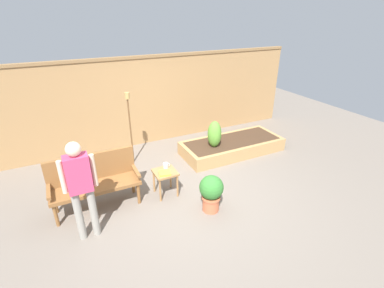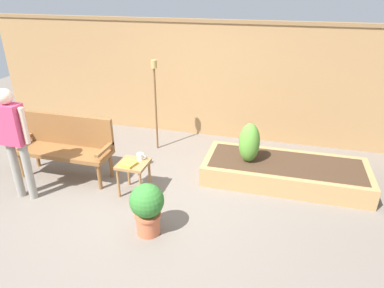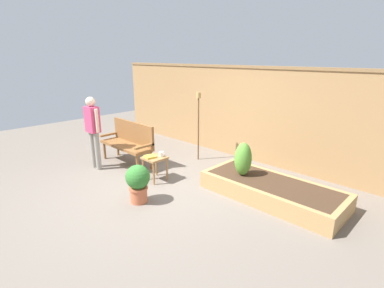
% 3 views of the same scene
% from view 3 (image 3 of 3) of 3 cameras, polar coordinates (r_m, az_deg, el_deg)
% --- Properties ---
extents(ground_plane, '(14.00, 14.00, 0.00)m').
position_cam_3_polar(ground_plane, '(5.51, -7.24, -8.60)').
color(ground_plane, '#70665B').
extents(fence_back, '(8.40, 0.14, 2.16)m').
position_cam_3_polar(fence_back, '(7.01, 9.27, 6.24)').
color(fence_back, '#A37A4C').
rests_on(fence_back, ground_plane).
extents(garden_bench, '(1.44, 0.48, 0.94)m').
position_cam_3_polar(garden_bench, '(6.72, -12.18, 0.82)').
color(garden_bench, brown).
rests_on(garden_bench, ground_plane).
extents(side_table, '(0.40, 0.40, 0.48)m').
position_cam_3_polar(side_table, '(5.72, -7.32, -3.32)').
color(side_table, '#9E7042').
rests_on(side_table, ground_plane).
extents(cup_on_table, '(0.13, 0.09, 0.09)m').
position_cam_3_polar(cup_on_table, '(5.70, -6.04, -1.98)').
color(cup_on_table, silver).
rests_on(cup_on_table, side_table).
extents(book_on_table, '(0.24, 0.23, 0.04)m').
position_cam_3_polar(book_on_table, '(5.67, -8.21, -2.46)').
color(book_on_table, gold).
rests_on(book_on_table, side_table).
extents(potted_boxwood, '(0.41, 0.41, 0.66)m').
position_cam_3_polar(potted_boxwood, '(4.92, -10.55, -7.19)').
color(potted_boxwood, '#C66642').
rests_on(potted_boxwood, ground_plane).
extents(raised_planter_bed, '(2.40, 1.00, 0.30)m').
position_cam_3_polar(raised_planter_bed, '(5.24, 15.28, -8.72)').
color(raised_planter_bed, '#AD8451').
rests_on(raised_planter_bed, ground_plane).
extents(shrub_near_bench, '(0.31, 0.31, 0.60)m').
position_cam_3_polar(shrub_near_bench, '(5.26, 9.98, -2.93)').
color(shrub_near_bench, brown).
rests_on(shrub_near_bench, raised_planter_bed).
extents(tiki_torch, '(0.10, 0.10, 1.59)m').
position_cam_3_polar(tiki_torch, '(6.64, 1.27, 5.94)').
color(tiki_torch, brown).
rests_on(tiki_torch, ground_plane).
extents(person_by_bench, '(0.47, 0.20, 1.56)m').
position_cam_3_polar(person_by_bench, '(6.47, -18.86, 3.23)').
color(person_by_bench, gray).
rests_on(person_by_bench, ground_plane).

